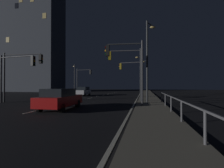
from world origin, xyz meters
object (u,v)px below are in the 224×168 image
Objects in this scene: traffic_light_far_center at (16,68)px; building_distant at (32,40)px; car_oncoming at (83,91)px; traffic_light_overhead_east at (83,76)px; traffic_light_far_right at (127,64)px; traffic_light_near_right at (132,72)px; street_lamp_mid_block at (147,73)px; car at (60,99)px; traffic_light_far_left at (126,60)px; street_lamp_median at (141,72)px; street_lamp_far_end at (74,76)px; street_lamp_corner at (148,55)px; traffic_light_mid_right at (21,67)px.

traffic_light_far_center is 38.33m from building_distant.
traffic_light_overhead_east reaches higher than car_oncoming.
traffic_light_far_center is (-10.77, -3.66, -0.63)m from traffic_light_far_right.
traffic_light_near_right is 0.78× the size of street_lamp_mid_block.
car is 6.18m from traffic_light_far_left.
street_lamp_mid_block is at bearing 81.19° from street_lamp_median.
street_lamp_far_end reaches higher than traffic_light_near_right.
street_lamp_far_end is at bearing 143.36° from traffic_light_near_right.
traffic_light_overhead_east is 22.31m from street_lamp_corner.
traffic_light_near_right is (-0.37, 11.01, -0.02)m from traffic_light_far_left.
building_distant is (-23.00, 16.90, 14.96)m from car_oncoming.
street_lamp_far_end is (-2.94, 20.08, 0.27)m from traffic_light_mid_right.
street_lamp_corner reaches higher than street_lamp_far_end.
car_oncoming is 9.47m from traffic_light_near_right.
street_lamp_far_end is at bearing 98.49° from traffic_light_far_center.
traffic_light_near_right is 0.81× the size of street_lamp_far_end.
street_lamp_corner is at bearing 36.77° from car.
street_lamp_median is (-0.89, 11.70, -0.70)m from street_lamp_corner.
traffic_light_far_center is 0.71× the size of street_lamp_mid_block.
street_lamp_median reaches higher than traffic_light_far_center.
traffic_light_far_right reaches higher than traffic_light_far_center.
traffic_light_near_right is at bearing 41.53° from traffic_light_mid_right.
traffic_light_mid_right is at bearing -165.92° from traffic_light_far_right.
traffic_light_near_right is at bearing 104.49° from street_lamp_corner.
street_lamp_median is at bearing -25.41° from traffic_light_overhead_east.
traffic_light_near_right is at bearing -14.02° from car_oncoming.
traffic_light_far_right is 6.98m from traffic_light_near_right.
street_lamp_far_end is (-3.13, 20.99, 0.55)m from traffic_light_far_center.
traffic_light_far_right is at bearing 95.50° from traffic_light_far_left.
street_lamp_mid_block is at bearing 84.40° from traffic_light_far_left.
building_distant reaches higher than street_lamp_corner.
car is 7.63m from traffic_light_far_center.
street_lamp_median is at bearing -25.72° from street_lamp_far_end.
building_distant is at bearing 129.97° from car.
traffic_light_mid_right is (-0.19, 0.91, 0.28)m from traffic_light_far_center.
car_oncoming is 10.25m from street_lamp_far_end.
street_lamp_corner reaches higher than car.
traffic_light_far_right is 10.07m from street_lamp_median.
traffic_light_far_right is 0.88× the size of street_lamp_median.
car_oncoming is 0.14× the size of building_distant.
street_lamp_corner is (13.23, 1.02, 0.98)m from traffic_light_mid_right.
street_lamp_median is (1.36, 2.99, 0.16)m from traffic_light_near_right.
building_distant is (-33.93, 27.77, 10.99)m from street_lamp_corner.
traffic_light_far_right is 0.18× the size of building_distant.
traffic_light_overhead_east is at bearing 141.43° from traffic_light_near_right.
traffic_light_far_center is 0.76× the size of street_lamp_median.
building_distant reaches higher than traffic_light_near_right.
street_lamp_median is at bearing 4.69° from car_oncoming.
street_lamp_median reaches higher than traffic_light_overhead_east.
street_lamp_median is (-1.02, -6.59, -0.24)m from street_lamp_mid_block.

